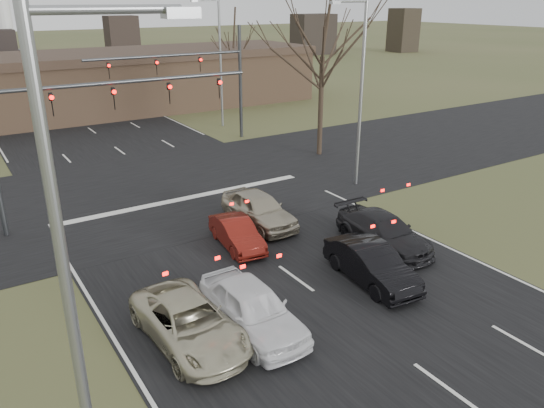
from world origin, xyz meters
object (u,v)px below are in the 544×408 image
Objects in this scene: car_red_ahead at (237,233)px; car_silver_ahead at (259,209)px; streetlight_left at (82,302)px; mast_arm_far at (205,71)px; building at (90,83)px; mast_arm_near at (68,113)px; streetlight_right_far at (218,55)px; car_white_sedan at (252,308)px; car_silver_suv at (189,323)px; streetlight_right_near at (359,84)px; car_charcoal_sedan at (384,232)px; car_black_hatch at (371,264)px.

car_red_ahead is 2.49m from car_silver_ahead.
mast_arm_far is at bearing 60.94° from streetlight_left.
building reaches higher than car_red_ahead.
streetlight_right_far is at bearing 43.89° from mast_arm_near.
streetlight_right_far reaches higher than car_white_sedan.
car_white_sedan is 6.04m from car_red_ahead.
mast_arm_near reaches higher than car_silver_ahead.
mast_arm_far is 24.54m from car_silver_suv.
streetlight_right_near reaches higher than car_charcoal_sedan.
car_charcoal_sedan is at bearing -58.20° from car_silver_ahead.
car_silver_suv is 1.98m from car_white_sedan.
streetlight_left and streetlight_right_far have the same top height.
mast_arm_near is 14.38m from streetlight_right_near.
car_silver_suv is at bearing -119.23° from streetlight_right_far.
car_red_ahead is (-9.32, -3.41, -4.99)m from streetlight_right_near.
streetlight_left reaches higher than car_charcoal_sedan.
building is 8.83× the size of car_charcoal_sedan.
streetlight_right_far is at bearing 66.14° from car_silver_ahead.
car_red_ahead is (-6.68, -16.41, -4.42)m from mast_arm_far.
streetlight_left is at bearing -104.45° from building.
car_black_hatch is 0.89× the size of car_charcoal_sedan.
car_charcoal_sedan is (2.62, -34.73, -1.97)m from building.
car_silver_ahead is (-0.72, 6.71, 0.07)m from car_black_hatch.
car_charcoal_sedan is (-4.20, -6.73, -4.89)m from streetlight_right_near.
streetlight_left is 16.05m from car_charcoal_sedan.
building is at bearing 76.83° from car_silver_suv.
car_silver_ahead is at bearing -112.52° from streetlight_right_far.
streetlight_left reaches higher than car_black_hatch.
streetlight_right_far is at bearing 51.89° from mast_arm_far.
streetlight_left is (-10.82, -42.00, 2.92)m from building.
car_black_hatch is (-6.62, -8.63, -4.88)m from streetlight_right_near.
streetlight_right_far is at bearing 80.41° from car_black_hatch.
building is 4.24× the size of streetlight_left.
mast_arm_near is 12.27m from car_silver_suv.
car_white_sedan is (1.92, -0.47, 0.11)m from car_silver_suv.
car_silver_suv is 9.14m from car_silver_ahead.
mast_arm_near is at bearing 142.42° from car_silver_ahead.
streetlight_left is at bearing -131.79° from car_silver_ahead.
car_silver_suv is 9.69m from car_charcoal_sedan.
streetlight_right_far is 27.04m from car_black_hatch.
car_silver_ahead is (-0.52, -29.92, -1.89)m from building.
car_white_sedan is 5.21m from car_black_hatch.
streetlight_right_far reaches higher than car_charcoal_sedan.
car_red_ahead is (-5.12, 3.32, -0.10)m from car_charcoal_sedan.
building is at bearing 96.25° from car_black_hatch.
streetlight_right_far reaches higher than car_red_ahead.
car_silver_suv is 1.05× the size of car_white_sedan.
streetlight_left is 2.76× the size of car_red_ahead.
streetlight_right_far is 23.20m from car_red_ahead.
building is 15.75m from mast_arm_far.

